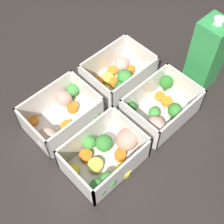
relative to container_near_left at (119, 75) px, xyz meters
The scene contains 6 objects.
ground_plane 0.12m from the container_near_left, 37.79° to the left, with size 4.00×4.00×0.00m, color #282321.
container_near_left is the anchor object (origin of this frame).
container_near_right 0.19m from the container_near_left, ahead, with size 0.18×0.13×0.08m.
container_far_left 0.15m from the container_near_left, 87.75° to the left, with size 0.17×0.12×0.08m.
container_far_right 0.23m from the container_near_left, 39.62° to the left, with size 0.18×0.13×0.08m.
juice_carton 0.22m from the container_near_left, 137.69° to the left, with size 0.07×0.07×0.20m.
Camera 1 is at (0.29, 0.30, 0.63)m, focal length 50.00 mm.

